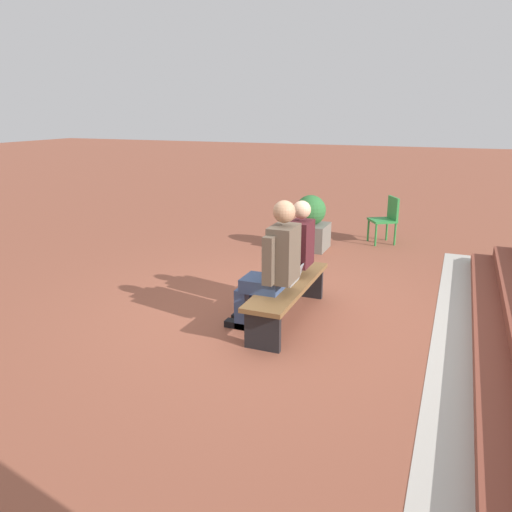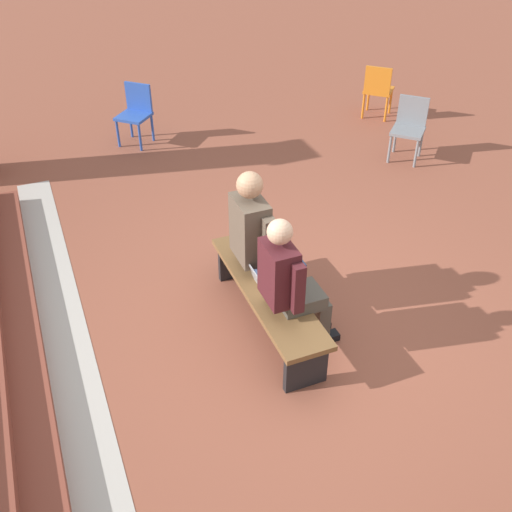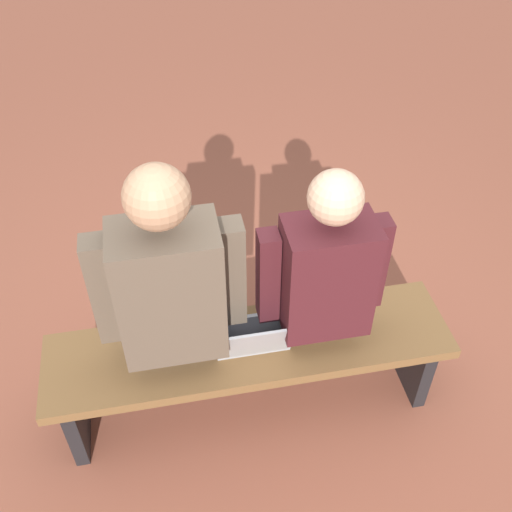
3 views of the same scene
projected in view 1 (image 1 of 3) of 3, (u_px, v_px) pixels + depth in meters
ground_plane at (272, 313)px, 5.93m from camera, size 60.00×60.00×0.00m
concrete_strip at (451, 346)px, 5.10m from camera, size 7.29×0.40×0.01m
bench at (288, 291)px, 5.64m from camera, size 1.80×0.44×0.45m
person_student at (292, 253)px, 5.84m from camera, size 0.54×0.68×1.34m
person_adult at (273, 264)px, 5.28m from camera, size 0.60×0.76×1.44m
laptop at (290, 279)px, 5.60m from camera, size 0.32×0.29×0.21m
plastic_chair_mid_courtyard at (387, 217)px, 8.94m from camera, size 0.58×0.58×0.84m
planter at (310, 224)px, 8.57m from camera, size 0.60×0.60×0.94m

